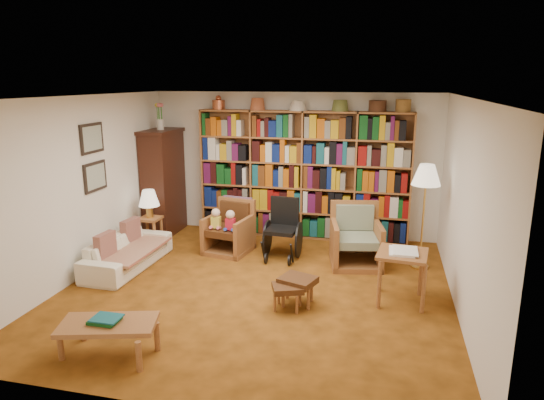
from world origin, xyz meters
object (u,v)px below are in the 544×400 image
(footstool_a, at_px, (288,290))
(footstool_b, at_px, (298,282))
(wheelchair, at_px, (283,230))
(side_table_papers, at_px, (402,260))
(sofa, at_px, (128,252))
(armchair_leather, at_px, (230,230))
(side_table_lamp, at_px, (151,226))
(coffee_table, at_px, (108,327))
(floor_lamp, at_px, (426,179))
(armchair_sage, at_px, (356,241))

(footstool_a, xyz_separation_m, footstool_b, (0.09, 0.15, 0.04))
(wheelchair, distance_m, side_table_papers, 2.16)
(sofa, xyz_separation_m, armchair_leather, (1.24, 1.05, 0.11))
(side_table_lamp, distance_m, coffee_table, 3.31)
(wheelchair, bearing_deg, footstool_b, -71.73)
(sofa, height_order, armchair_leather, armchair_leather)
(floor_lamp, height_order, footstool_a, floor_lamp)
(armchair_sage, relative_size, footstool_a, 2.06)
(armchair_leather, height_order, wheelchair, wheelchair)
(footstool_a, distance_m, footstool_b, 0.18)
(footstool_a, bearing_deg, armchair_leather, 125.94)
(armchair_leather, xyz_separation_m, floor_lamp, (2.96, -0.06, 0.99))
(floor_lamp, bearing_deg, coffee_table, -135.01)
(armchair_leather, xyz_separation_m, coffee_table, (-0.22, -3.23, -0.03))
(sofa, bearing_deg, armchair_leather, -47.88)
(side_table_lamp, distance_m, side_table_papers, 4.17)
(wheelchair, height_order, side_table_papers, wheelchair)
(footstool_a, relative_size, coffee_table, 0.43)
(side_table_lamp, relative_size, wheelchair, 0.54)
(wheelchair, bearing_deg, armchair_sage, -1.07)
(floor_lamp, relative_size, side_table_papers, 2.27)
(floor_lamp, relative_size, footstool_b, 3.05)
(wheelchair, height_order, coffee_table, wheelchair)
(footstool_a, bearing_deg, side_table_papers, 21.43)
(armchair_sage, bearing_deg, armchair_leather, 177.55)
(wheelchair, distance_m, footstool_a, 1.82)
(sofa, bearing_deg, floor_lamp, -74.88)
(side_table_lamp, xyz_separation_m, floor_lamp, (4.30, 0.06, 0.98))
(sofa, bearing_deg, side_table_papers, -91.88)
(side_table_lamp, bearing_deg, footstool_a, -32.63)
(floor_lamp, distance_m, side_table_papers, 1.50)
(footstool_a, bearing_deg, wheelchair, 103.91)
(floor_lamp, bearing_deg, armchair_sage, -178.28)
(armchair_leather, relative_size, wheelchair, 0.91)
(footstool_b, bearing_deg, sofa, 166.92)
(sofa, relative_size, armchair_leather, 1.92)
(footstool_b, bearing_deg, floor_lamp, 46.26)
(side_table_lamp, height_order, coffee_table, side_table_lamp)
(side_table_lamp, bearing_deg, floor_lamp, 0.81)
(armchair_sage, bearing_deg, coffee_table, -125.47)
(footstool_b, bearing_deg, armchair_leather, 130.29)
(side_table_lamp, xyz_separation_m, armchair_sage, (3.37, 0.03, -0.01))
(side_table_lamp, relative_size, armchair_leather, 0.59)
(floor_lamp, bearing_deg, wheelchair, -179.81)
(side_table_papers, distance_m, coffee_table, 3.46)
(side_table_lamp, relative_size, coffee_table, 0.48)
(side_table_papers, bearing_deg, coffee_table, -146.04)
(armchair_leather, bearing_deg, wheelchair, -4.22)
(side_table_lamp, bearing_deg, wheelchair, 1.38)
(armchair_sage, xyz_separation_m, footstool_b, (-0.61, -1.58, -0.06))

